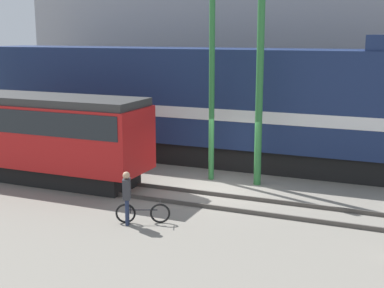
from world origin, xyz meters
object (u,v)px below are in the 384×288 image
at_px(bicycle, 143,213).
at_px(person, 127,193).
at_px(utility_pole_right, 260,76).
at_px(streetcar, 39,132).
at_px(utility_pole_center, 212,92).
at_px(freight_locomotive, 192,103).

height_order(bicycle, person, person).
distance_m(person, utility_pole_right, 7.18).
relative_size(streetcar, bicycle, 5.69).
bearing_deg(bicycle, utility_pole_center, 88.94).
xyz_separation_m(freight_locomotive, person, (1.54, -8.74, -1.67)).
relative_size(streetcar, person, 5.37).
relative_size(bicycle, utility_pole_right, 0.19).
xyz_separation_m(person, utility_pole_right, (2.42, 5.95, 3.21)).
distance_m(bicycle, utility_pole_right, 7.16).
distance_m(freight_locomotive, utility_pole_center, 3.56).
bearing_deg(streetcar, person, -28.59).
distance_m(bicycle, person, 0.86).
bearing_deg(streetcar, utility_pole_center, 24.00).
height_order(freight_locomotive, person, freight_locomotive).
bearing_deg(utility_pole_center, streetcar, -156.00).
bearing_deg(utility_pole_center, utility_pole_right, 0.00).
bearing_deg(utility_pole_center, freight_locomotive, 125.89).
height_order(streetcar, bicycle, streetcar).
height_order(freight_locomotive, bicycle, freight_locomotive).
bearing_deg(streetcar, bicycle, -24.74).
bearing_deg(freight_locomotive, utility_pole_right, -35.19).
relative_size(freight_locomotive, utility_pole_center, 2.99).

